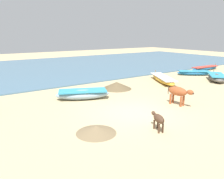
{
  "coord_description": "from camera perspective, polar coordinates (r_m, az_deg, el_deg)",
  "views": [
    {
      "loc": [
        -7.02,
        -8.26,
        3.94
      ],
      "look_at": [
        0.45,
        2.71,
        0.6
      ],
      "focal_mm": 35.94,
      "sensor_mm": 36.0,
      "label": 1
    }
  ],
  "objects": [
    {
      "name": "ground",
      "position": [
        11.54,
        5.75,
        -5.92
      ],
      "size": [
        80.0,
        80.0,
        0.0
      ],
      "primitive_type": "plane",
      "color": "tan"
    },
    {
      "name": "sea_water",
      "position": [
        26.78,
        -18.76,
        5.0
      ],
      "size": [
        60.0,
        20.0,
        0.08
      ],
      "primitive_type": "cube",
      "color": "slate",
      "rests_on": "ground"
    },
    {
      "name": "fishing_boat_1",
      "position": [
        19.01,
        12.82,
        2.61
      ],
      "size": [
        2.91,
        4.41,
        0.68
      ],
      "rotation": [
        0.0,
        0.0,
        1.1
      ],
      "color": "gold",
      "rests_on": "ground"
    },
    {
      "name": "fishing_boat_2",
      "position": [
        20.95,
        25.02,
        2.83
      ],
      "size": [
        3.08,
        2.93,
        0.79
      ],
      "rotation": [
        0.0,
        0.0,
        0.73
      ],
      "color": "#5B5651",
      "rests_on": "ground"
    },
    {
      "name": "fishing_boat_3",
      "position": [
        26.8,
        22.6,
        5.07
      ],
      "size": [
        4.1,
        0.95,
        0.6
      ],
      "rotation": [
        0.0,
        0.0,
        6.25
      ],
      "color": "#1E669E",
      "rests_on": "ground"
    },
    {
      "name": "fishing_boat_5",
      "position": [
        23.11,
        20.18,
        4.02
      ],
      "size": [
        3.12,
        2.67,
        0.62
      ],
      "rotation": [
        0.0,
        0.0,
        5.63
      ],
      "color": "#1E669E",
      "rests_on": "ground"
    },
    {
      "name": "fishing_boat_6",
      "position": [
        13.89,
        -7.45,
        -1.16
      ],
      "size": [
        3.47,
        2.38,
        0.77
      ],
      "rotation": [
        0.0,
        0.0,
        5.87
      ],
      "color": "#8CA5B7",
      "rests_on": "ground"
    },
    {
      "name": "cow_adult_rust",
      "position": [
        13.03,
        16.53,
        -0.63
      ],
      "size": [
        0.6,
        1.62,
        1.05
      ],
      "rotation": [
        0.0,
        0.0,
        4.83
      ],
      "color": "#9E4C28",
      "rests_on": "ground"
    },
    {
      "name": "calf_near_dark",
      "position": [
        9.52,
        11.7,
        -7.34
      ],
      "size": [
        0.57,
        1.06,
        0.7
      ],
      "rotation": [
        0.0,
        0.0,
        1.23
      ],
      "color": "#4C3323",
      "rests_on": "ground"
    },
    {
      "name": "debris_pile_0",
      "position": [
        16.34,
        1.17,
        1.07
      ],
      "size": [
        2.56,
        2.56,
        0.5
      ],
      "primitive_type": "cone",
      "rotation": [
        0.0,
        0.0,
        1.75
      ],
      "color": "brown",
      "rests_on": "ground"
    },
    {
      "name": "debris_pile_1",
      "position": [
        9.24,
        -4.05,
        -10.07
      ],
      "size": [
        2.22,
        2.22,
        0.32
      ],
      "primitive_type": "cone",
      "rotation": [
        0.0,
        0.0,
        5.82
      ],
      "color": "#7A6647",
      "rests_on": "ground"
    }
  ]
}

